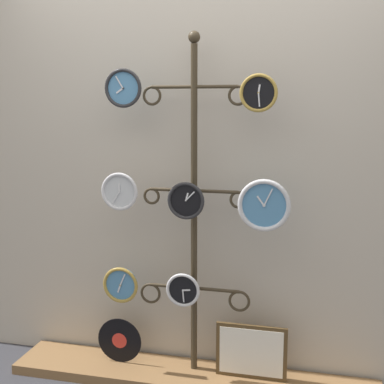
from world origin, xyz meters
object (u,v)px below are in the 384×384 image
Objects in this scene: clock_bottom_left at (121,285)px; clock_bottom_center at (183,290)px; clock_middle_left at (120,191)px; vinyl_record at (120,340)px; clock_top_right at (259,93)px; picture_frame at (251,352)px; clock_top_left at (123,88)px; clock_middle_right at (264,205)px; clock_middle_center at (186,201)px; display_stand at (194,265)px.

clock_bottom_left is 0.39m from clock_bottom_center.
vinyl_record is at bearing 132.91° from clock_middle_left.
clock_top_right reaches higher than clock_bottom_left.
clock_top_left is at bearing -175.69° from picture_frame.
clock_top_left is 1.02m from clock_middle_right.
clock_middle_center is at bearing -0.05° from clock_top_left.
picture_frame is at bearing 3.42° from clock_middle_left.
clock_middle_right is at bearing -15.78° from display_stand.
clock_top_right reaches higher than clock_middle_left.
display_stand is at bearing 75.36° from clock_middle_center.
clock_middle_left is 0.54× the size of picture_frame.
picture_frame reaches higher than vinyl_record.
clock_bottom_center is (0.35, -0.01, -1.15)m from clock_top_left.
clock_top_left is 1.20m from clock_bottom_center.
clock_top_left is 1.02× the size of clock_middle_center.
clock_top_right is at bearing -72.56° from picture_frame.
clock_middle_right is 1.31× the size of clock_bottom_left.
picture_frame is (0.35, -0.03, -0.49)m from display_stand.
clock_top_right is 1.38m from clock_bottom_left.
clock_top_left is 0.59m from clock_middle_left.
clock_middle_center reaches higher than clock_bottom_left.
clock_middle_left is 0.78× the size of clock_middle_right.
clock_middle_right is at bearing -21.14° from clock_top_right.
clock_middle_right is 1.02× the size of vinyl_record.
clock_top_left is at bearing 8.08° from clock_bottom_left.
display_stand is 10.20× the size of clock_bottom_center.
clock_middle_left reaches higher than clock_bottom_left.
vinyl_record is (-0.88, 0.08, -0.91)m from clock_middle_right.
vinyl_record is at bearing 123.99° from clock_bottom_left.
clock_bottom_left is at bearing -56.01° from vinyl_record.
display_stand is 9.56× the size of clock_middle_center.
display_stand reaches higher than picture_frame.
clock_bottom_center is at bearing -170.08° from picture_frame.
clock_top_left reaches higher than clock_bottom_center.
clock_middle_center reaches higher than clock_bottom_center.
clock_top_left is 0.76m from clock_top_right.
clock_top_right reaches higher than picture_frame.
clock_middle_center is 0.44m from clock_middle_right.
clock_middle_right is 0.99m from clock_bottom_left.
clock_top_left is at bearing 179.21° from clock_top_right.
clock_middle_right is at bearing -52.12° from picture_frame.
clock_middle_left reaches higher than picture_frame.
clock_middle_right is 1.43× the size of clock_bottom_center.
picture_frame is at bearing 4.31° from clock_top_left.
clock_middle_right is at bearing -2.49° from clock_middle_left.
display_stand reaches higher than clock_middle_left.
clock_top_left reaches higher than clock_bottom_left.
clock_top_right is 0.98m from clock_middle_left.
clock_middle_right reaches higher than vinyl_record.
clock_middle_center is 0.98× the size of clock_bottom_left.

